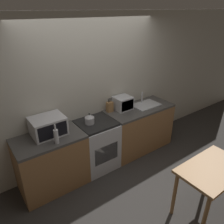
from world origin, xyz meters
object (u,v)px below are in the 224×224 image
(kettle, at_px, (90,119))
(microwave, at_px, (48,126))
(dining_table, at_px, (212,174))
(stove_range, at_px, (97,145))
(toaster_oven, at_px, (123,103))
(bottle, at_px, (56,136))

(kettle, xyz_separation_m, microwave, (-0.67, 0.07, 0.06))
(microwave, xyz_separation_m, dining_table, (1.48, -1.82, -0.39))
(stove_range, bearing_deg, dining_table, -67.83)
(microwave, bearing_deg, kettle, -5.97)
(kettle, relative_size, toaster_oven, 0.59)
(microwave, bearing_deg, bottle, -90.33)
(microwave, relative_size, dining_table, 0.52)
(stove_range, bearing_deg, bottle, -165.11)
(stove_range, distance_m, kettle, 0.54)
(kettle, relative_size, dining_table, 0.20)
(microwave, bearing_deg, stove_range, -6.65)
(stove_range, height_order, microwave, microwave)
(stove_range, xyz_separation_m, dining_table, (0.71, -1.73, 0.20))
(kettle, bearing_deg, bottle, -161.33)
(stove_range, xyz_separation_m, bottle, (-0.78, -0.21, 0.57))
(stove_range, relative_size, dining_table, 0.95)
(toaster_oven, bearing_deg, bottle, -166.57)
(bottle, xyz_separation_m, toaster_oven, (1.47, 0.35, 0.01))
(stove_range, distance_m, toaster_oven, 0.91)
(stove_range, height_order, dining_table, stove_range)
(stove_range, relative_size, microwave, 1.83)
(stove_range, distance_m, microwave, 0.98)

